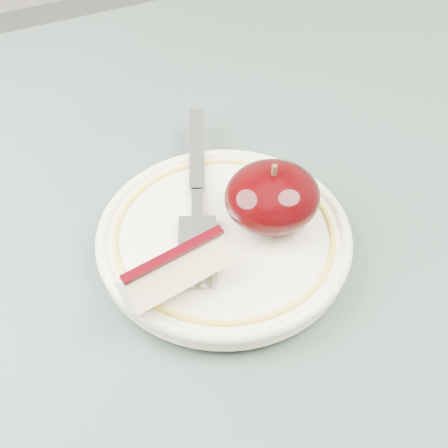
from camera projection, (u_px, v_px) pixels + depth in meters
name	position (u px, v px, depth m)	size (l,w,h in m)	color
table	(203.00, 407.00, 0.47)	(0.90, 0.90, 0.75)	brown
plate	(224.00, 237.00, 0.45)	(0.19, 0.19, 0.02)	white
apple_half	(272.00, 197.00, 0.45)	(0.07, 0.07, 0.05)	black
apple_wedge	(175.00, 271.00, 0.41)	(0.08, 0.05, 0.04)	beige
fork	(197.00, 192.00, 0.47)	(0.09, 0.18, 0.00)	#94969C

